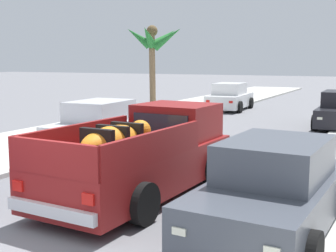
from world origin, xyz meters
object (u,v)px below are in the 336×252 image
object	(u,v)px
car_left_far	(274,190)
car_left_mid	(101,126)
palm_tree_right_fore	(154,42)
pickup_truck	(144,156)
car_right_mid	(230,97)

from	to	relation	value
car_left_far	car_left_mid	bearing A→B (deg)	144.71
palm_tree_right_fore	pickup_truck	bearing A→B (deg)	-62.23
pickup_truck	palm_tree_right_fore	bearing A→B (deg)	117.77
car_right_mid	car_left_far	distance (m)	18.76
pickup_truck	car_right_mid	bearing A→B (deg)	102.88
car_right_mid	car_left_mid	bearing A→B (deg)	-89.96
car_right_mid	car_left_far	size ratio (longest dim) A/B	1.00
car_right_mid	palm_tree_right_fore	size ratio (longest dim) A/B	0.88
palm_tree_right_fore	car_right_mid	bearing A→B (deg)	6.31
pickup_truck	car_left_mid	distance (m)	5.40
pickup_truck	car_left_mid	size ratio (longest dim) A/B	1.23
car_right_mid	palm_tree_right_fore	distance (m)	5.67
car_left_far	palm_tree_right_fore	distance (m)	20.71
pickup_truck	car_left_far	size ratio (longest dim) A/B	1.22
car_left_mid	car_left_far	world-z (taller)	same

